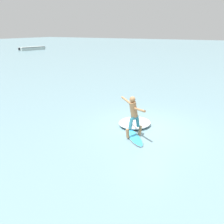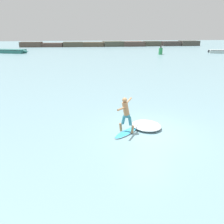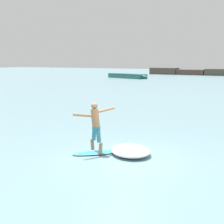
{
  "view_description": "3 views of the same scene",
  "coord_description": "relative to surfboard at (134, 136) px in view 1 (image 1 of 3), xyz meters",
  "views": [
    {
      "loc": [
        -9.03,
        -3.06,
        4.39
      ],
      "look_at": [
        -1.43,
        1.0,
        1.12
      ],
      "focal_mm": 35.0,
      "sensor_mm": 36.0,
      "label": 1
    },
    {
      "loc": [
        -3.11,
        -9.78,
        4.95
      ],
      "look_at": [
        -1.71,
        1.36,
        0.7
      ],
      "focal_mm": 35.0,
      "sensor_mm": 36.0,
      "label": 2
    },
    {
      "loc": [
        4.46,
        -9.39,
        3.4
      ],
      "look_at": [
        -1.32,
        1.69,
        1.3
      ],
      "focal_mm": 50.0,
      "sensor_mm": 36.0,
      "label": 3
    }
  ],
  "objects": [
    {
      "name": "surfer",
      "position": [
        -0.07,
        0.01,
        1.1
      ],
      "size": [
        0.99,
        1.46,
        1.8
      ],
      "color": "#9B6F48",
      "rests_on": "surfboard"
    },
    {
      "name": "surfboard",
      "position": [
        0.0,
        0.0,
        0.0
      ],
      "size": [
        1.69,
        1.59,
        0.21
      ],
      "color": "#329EC9",
      "rests_on": "ground"
    },
    {
      "name": "wave_foam_at_tail",
      "position": [
        1.14,
        0.42,
        0.12
      ],
      "size": [
        2.09,
        2.06,
        0.31
      ],
      "color": "white",
      "rests_on": "ground"
    },
    {
      "name": "ground_plane",
      "position": [
        1.11,
        -0.11,
        -0.04
      ],
      "size": [
        200.0,
        200.0,
        0.0
      ],
      "primitive_type": "plane",
      "color": "gray"
    },
    {
      "name": "fishing_boat_near_jetty",
      "position": [
        29.09,
        37.2,
        0.35
      ],
      "size": [
        6.75,
        3.27,
        0.71
      ],
      "color": "#A2B4B2",
      "rests_on": "ground"
    }
  ]
}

